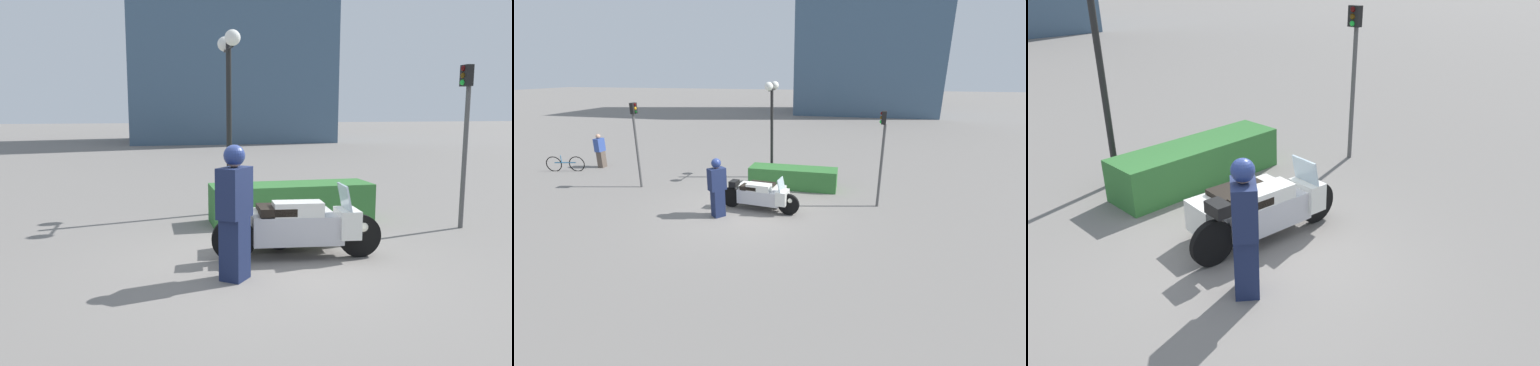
{
  "view_description": "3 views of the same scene",
  "coord_description": "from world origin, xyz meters",
  "views": [
    {
      "loc": [
        -1.71,
        -6.99,
        2.32
      ],
      "look_at": [
        0.01,
        0.81,
        1.14
      ],
      "focal_mm": 35.0,
      "sensor_mm": 36.0,
      "label": 1
    },
    {
      "loc": [
        3.31,
        -9.72,
        4.3
      ],
      "look_at": [
        1.04,
        -0.28,
        1.15
      ],
      "focal_mm": 24.0,
      "sensor_mm": 36.0,
      "label": 2
    },
    {
      "loc": [
        -4.09,
        -4.49,
        3.9
      ],
      "look_at": [
        0.31,
        -0.3,
        1.22
      ],
      "focal_mm": 35.0,
      "sensor_mm": 36.0,
      "label": 3
    }
  ],
  "objects": [
    {
      "name": "twin_lamp_post",
      "position": [
        0.1,
        3.98,
        3.01
      ],
      "size": [
        0.33,
        1.38,
        3.95
      ],
      "color": "black",
      "rests_on": "ground"
    },
    {
      "name": "officer_rider",
      "position": [
        -0.57,
        -0.48,
        0.98
      ],
      "size": [
        0.56,
        0.58,
        1.86
      ],
      "rotation": [
        0.0,
        0.0,
        2.45
      ],
      "color": "#192347",
      "rests_on": "ground"
    },
    {
      "name": "traffic_light_near",
      "position": [
        4.28,
        1.54,
        2.09
      ],
      "size": [
        0.23,
        0.27,
        3.15
      ],
      "rotation": [
        0.0,
        0.0,
        3.05
      ],
      "color": "#4C4C4C",
      "rests_on": "ground"
    },
    {
      "name": "hedge_bush_curbside",
      "position": [
        1.21,
        2.85,
        0.39
      ],
      "size": [
        3.36,
        0.96,
        0.79
      ],
      "primitive_type": "cube",
      "color": "#337033",
      "rests_on": "ground"
    },
    {
      "name": "police_motorcycle",
      "position": [
        0.61,
        0.56,
        0.47
      ],
      "size": [
        2.67,
        1.34,
        1.17
      ],
      "rotation": [
        0.0,
        0.0,
        -0.1
      ],
      "color": "black",
      "rests_on": "ground"
    },
    {
      "name": "ground_plane",
      "position": [
        0.0,
        0.0,
        0.0
      ],
      "size": [
        160.0,
        160.0,
        0.0
      ],
      "primitive_type": "plane",
      "color": "slate"
    }
  ]
}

